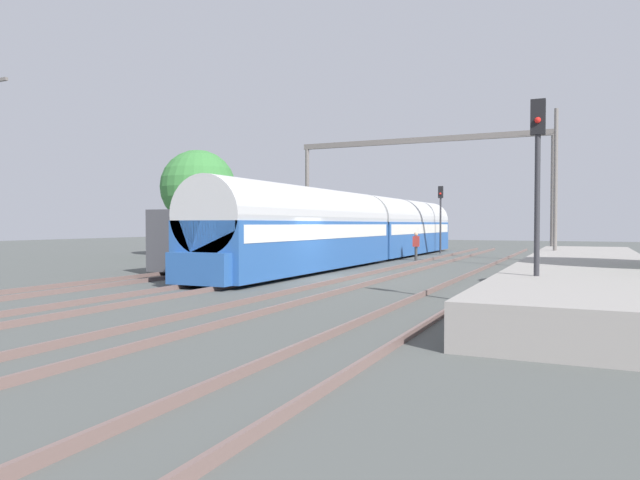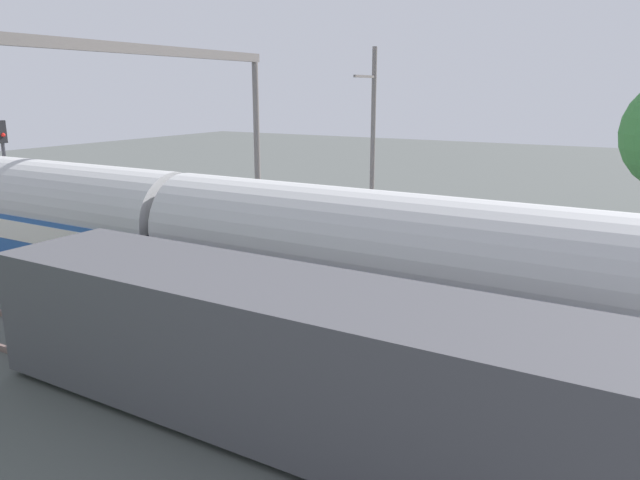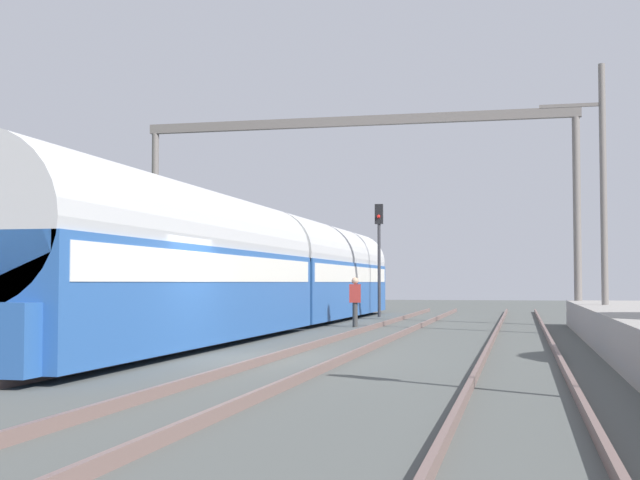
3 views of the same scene
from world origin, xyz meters
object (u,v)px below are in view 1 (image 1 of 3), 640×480
at_px(railway_signal_near, 537,177).
at_px(catenary_gantry, 419,167).
at_px(freight_car, 251,238).
at_px(passenger_train, 365,228).
at_px(person_crossing, 416,244).
at_px(railway_signal_far, 441,210).

bearing_deg(railway_signal_near, catenary_gantry, 112.33).
xyz_separation_m(freight_car, railway_signal_near, (14.88, -10.49, 1.97)).
xyz_separation_m(passenger_train, railway_signal_near, (10.81, -16.72, 1.47)).
xyz_separation_m(person_crossing, railway_signal_near, (8.30, -18.89, 2.41)).
bearing_deg(person_crossing, passenger_train, -149.05).
xyz_separation_m(passenger_train, catenary_gantry, (2.03, 4.64, 3.94)).
relative_size(passenger_train, railway_signal_near, 6.07).
distance_m(person_crossing, catenary_gantry, 5.49).
height_order(person_crossing, railway_signal_far, railway_signal_far).
relative_size(freight_car, railway_signal_near, 2.40).
bearing_deg(freight_car, catenary_gantry, 60.70).
bearing_deg(railway_signal_near, railway_signal_far, 107.61).
distance_m(passenger_train, railway_signal_near, 19.97).
relative_size(passenger_train, person_crossing, 18.99).
xyz_separation_m(passenger_train, railway_signal_far, (1.92, 11.29, 1.28)).
xyz_separation_m(railway_signal_far, catenary_gantry, (0.12, -6.65, 2.66)).
height_order(railway_signal_far, catenary_gantry, catenary_gantry).
distance_m(passenger_train, railway_signal_far, 11.53).
height_order(passenger_train, railway_signal_near, railway_signal_near).
bearing_deg(person_crossing, freight_car, -137.90).
bearing_deg(railway_signal_far, passenger_train, -99.64).
distance_m(freight_car, railway_signal_far, 18.61).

